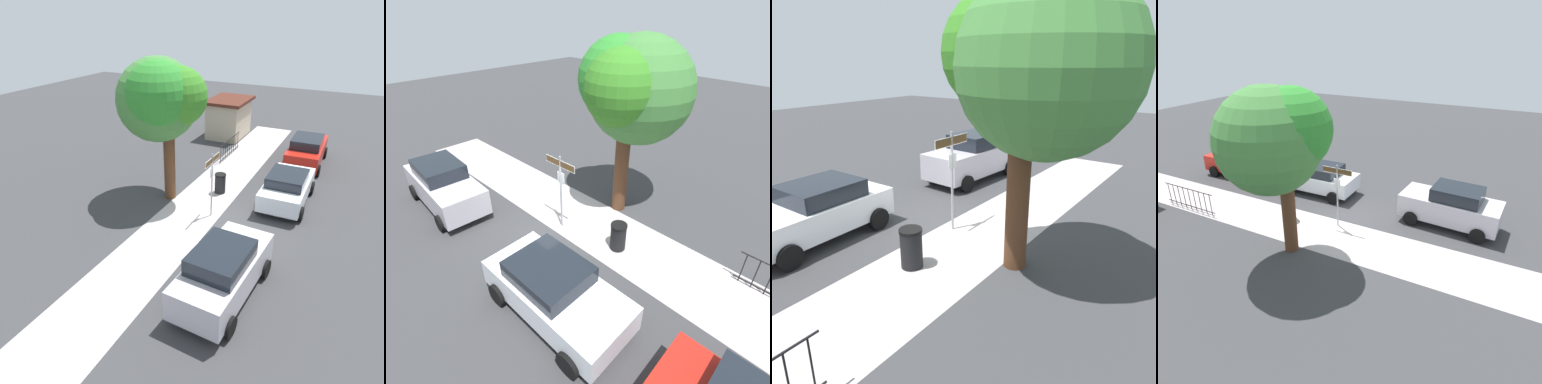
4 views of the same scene
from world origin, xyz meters
TOP-DOWN VIEW (x-y plane):
  - ground_plane at (0.00, 0.00)m, footprint 60.00×60.00m
  - sidewalk_strip at (2.00, 1.30)m, footprint 24.00×2.60m
  - street_sign at (0.10, 0.40)m, footprint 1.38×0.07m
  - shade_tree at (0.79, 3.12)m, footprint 3.86×4.11m
  - car_silver at (-4.27, -1.91)m, footprint 4.32×2.14m
  - car_white at (2.70, -2.24)m, footprint 4.07×2.08m
  - car_red at (7.87, -2.13)m, footprint 4.49×2.09m
  - iron_fence at (7.25, 2.30)m, footprint 3.20×0.04m
  - utility_shed at (10.85, 3.80)m, footprint 3.49×2.58m
  - trash_bin at (2.33, 0.90)m, footprint 0.55×0.55m

SIDE VIEW (x-z plane):
  - ground_plane at x=0.00m, z-range 0.00..0.00m
  - sidewalk_strip at x=2.00m, z-range 0.00..0.00m
  - trash_bin at x=2.33m, z-range 0.00..0.98m
  - iron_fence at x=7.25m, z-range 0.02..1.09m
  - car_white at x=2.70m, z-range 0.03..1.58m
  - car_red at x=7.87m, z-range 0.02..1.71m
  - car_silver at x=-4.27m, z-range 0.01..1.86m
  - utility_shed at x=10.85m, z-range 0.03..2.62m
  - street_sign at x=0.10m, z-range 0.59..3.44m
  - shade_tree at x=0.79m, z-range 1.47..7.86m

